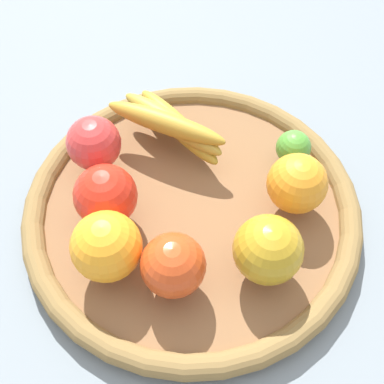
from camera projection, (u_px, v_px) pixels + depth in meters
The scene contains 10 objects.
ground_plane at pixel (192, 216), 0.64m from camera, with size 2.40×2.40×0.00m, color slate.
basket at pixel (192, 209), 0.62m from camera, with size 0.42×0.42×0.03m.
apple_3 at pixel (173, 265), 0.52m from camera, with size 0.07×0.07×0.07m, color #D0431A.
apple_2 at pixel (106, 196), 0.57m from camera, with size 0.07×0.07×0.07m, color red.
banana_bunch at pixel (172, 124), 0.65m from camera, with size 0.17×0.09×0.05m.
apple_1 at pixel (269, 249), 0.53m from camera, with size 0.08×0.08×0.08m, color #B78C1E.
orange_1 at pixel (109, 249), 0.53m from camera, with size 0.08×0.08×0.08m, color orange.
orange_0 at pixel (297, 183), 0.58m from camera, with size 0.07×0.07×0.07m, color orange.
lime_0 at pixel (293, 148), 0.63m from camera, with size 0.05×0.05×0.05m, color #4D9631.
apple_0 at pixel (94, 143), 0.62m from camera, with size 0.07×0.07×0.07m, color red.
Camera 1 is at (-0.25, 0.23, 0.54)m, focal length 46.03 mm.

